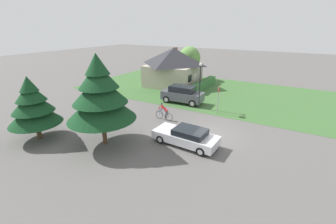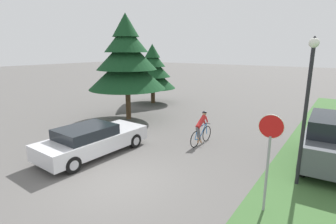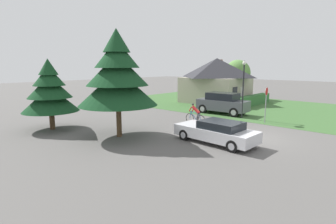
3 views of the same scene
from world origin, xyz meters
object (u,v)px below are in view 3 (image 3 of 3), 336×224
at_px(sedan_left_lane, 217,132).
at_px(parked_suv_right, 223,103).
at_px(cottage_house, 216,79).
at_px(street_lamp, 243,82).
at_px(cyclist, 196,114).
at_px(deciduous_tree_right, 237,73).
at_px(conifer_tall_far, 50,91).
at_px(conifer_tall_near, 117,76).
at_px(stop_sign, 266,98).

height_order(sedan_left_lane, parked_suv_right, parked_suv_right).
bearing_deg(cottage_house, street_lamp, -139.81).
relative_size(sedan_left_lane, street_lamp, 1.00).
height_order(cyclist, parked_suv_right, parked_suv_right).
bearing_deg(deciduous_tree_right, conifer_tall_far, 177.25).
bearing_deg(cottage_house, cyclist, -158.24).
distance_m(cyclist, parked_suv_right, 5.28).
bearing_deg(sedan_left_lane, deciduous_tree_right, -63.05).
distance_m(sedan_left_lane, conifer_tall_near, 6.69).
relative_size(sedan_left_lane, stop_sign, 1.73).
distance_m(cottage_house, street_lamp, 10.44).
bearing_deg(conifer_tall_far, parked_suv_right, -23.50).
bearing_deg(cyclist, parked_suv_right, -78.68).
bearing_deg(cyclist, deciduous_tree_right, -69.28).
relative_size(street_lamp, conifer_tall_near, 0.73).
height_order(parked_suv_right, conifer_tall_near, conifer_tall_near).
height_order(conifer_tall_near, deciduous_tree_right, conifer_tall_near).
bearing_deg(sedan_left_lane, conifer_tall_far, 27.17).
relative_size(parked_suv_right, stop_sign, 1.68).
bearing_deg(deciduous_tree_right, cyclist, -162.41).
xyz_separation_m(cottage_house, cyclist, (-11.99, -5.63, -1.99)).
xyz_separation_m(street_lamp, conifer_tall_far, (-12.34, 8.03, -0.39)).
bearing_deg(sedan_left_lane, stop_sign, -87.13).
xyz_separation_m(cottage_house, conifer_tall_near, (-18.00, -4.17, 0.99)).
relative_size(stop_sign, street_lamp, 0.58).
bearing_deg(parked_suv_right, conifer_tall_far, 63.78).
relative_size(cyclist, stop_sign, 0.67).
relative_size(conifer_tall_near, deciduous_tree_right, 1.26).
bearing_deg(cyclist, sedan_left_lane, 142.95).
relative_size(parked_suv_right, street_lamp, 0.97).
distance_m(cottage_house, parked_suv_right, 8.52).
bearing_deg(street_lamp, stop_sign, -103.11).
bearing_deg(street_lamp, conifer_tall_near, 163.84).
xyz_separation_m(parked_suv_right, stop_sign, (-1.29, -4.47, 0.94)).
height_order(street_lamp, deciduous_tree_right, deciduous_tree_right).
bearing_deg(stop_sign, cottage_house, -136.17).
bearing_deg(cyclist, stop_sign, -130.31).
distance_m(cottage_house, sedan_left_lane, 17.98).
bearing_deg(sedan_left_lane, cottage_house, -55.81).
xyz_separation_m(sedan_left_lane, conifer_tall_near, (-2.82, 5.24, 3.07)).
xyz_separation_m(cyclist, conifer_tall_far, (-7.91, 6.46, 1.89)).
bearing_deg(conifer_tall_far, street_lamp, -33.04).
xyz_separation_m(cottage_house, conifer_tall_far, (-19.90, 0.84, -0.10)).
height_order(cottage_house, conifer_tall_far, cottage_house).
height_order(cottage_house, deciduous_tree_right, cottage_house).
distance_m(stop_sign, conifer_tall_far, 15.63).
distance_m(parked_suv_right, deciduous_tree_right, 12.53).
bearing_deg(street_lamp, deciduous_tree_right, 29.25).
bearing_deg(stop_sign, sedan_left_lane, -4.93).
bearing_deg(stop_sign, street_lamp, -108.50).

